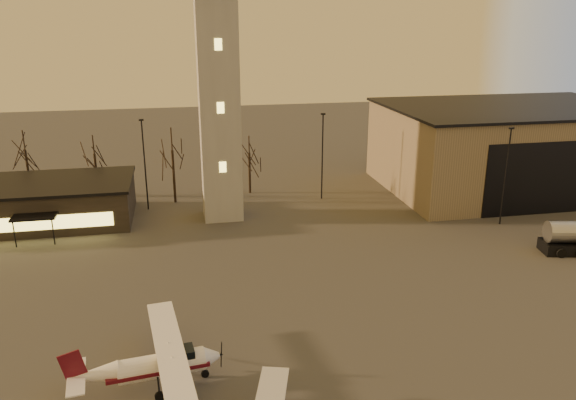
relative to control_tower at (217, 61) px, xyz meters
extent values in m
plane|color=#3E3C39|center=(0.00, -30.00, -16.33)|extent=(220.00, 220.00, 0.00)
cube|color=#9B9793|center=(0.00, 0.00, -4.33)|extent=(4.00, 4.00, 24.00)
cube|color=#877758|center=(36.00, 4.00, -11.33)|extent=(30.00, 20.00, 10.00)
cube|color=black|center=(36.00, 4.00, -6.18)|extent=(30.60, 20.60, 0.30)
cube|color=black|center=(36.00, -6.02, -12.33)|extent=(18.00, 0.10, 8.00)
cube|color=black|center=(-22.00, 2.00, -14.33)|extent=(25.00, 10.00, 4.00)
cube|color=black|center=(-22.00, 2.00, -12.18)|extent=(25.40, 10.40, 0.30)
cube|color=black|center=(-18.00, -4.00, -13.73)|extent=(4.00, 2.00, 0.20)
cylinder|color=black|center=(-8.00, 4.00, -11.33)|extent=(0.16, 0.16, 10.00)
cube|color=black|center=(-8.00, 4.00, -6.28)|extent=(0.50, 0.25, 0.18)
cylinder|color=black|center=(12.00, 4.00, -11.33)|extent=(0.16, 0.16, 10.00)
cube|color=black|center=(12.00, 4.00, -6.28)|extent=(0.50, 0.25, 0.18)
cylinder|color=black|center=(28.00, -8.00, -11.33)|extent=(0.16, 0.16, 10.00)
cube|color=black|center=(28.00, -8.00, -6.28)|extent=(0.50, 0.25, 0.18)
cylinder|color=black|center=(-14.00, 10.00, -13.70)|extent=(0.28, 0.28, 5.25)
cylinder|color=black|center=(-5.00, 6.00, -13.25)|extent=(0.28, 0.28, 6.16)
cylinder|color=black|center=(4.00, 8.00, -13.84)|extent=(0.28, 0.28, 4.97)
cylinder|color=black|center=(-22.00, 12.00, -13.53)|extent=(0.28, 0.28, 5.60)
cylinder|color=white|center=(-6.00, -28.65, -14.99)|extent=(5.06, 1.97, 1.39)
cone|color=white|center=(-3.13, -28.31, -14.99)|extent=(1.12, 1.43, 1.33)
cone|color=white|center=(-9.62, -29.09, -14.83)|extent=(2.69, 1.48, 1.18)
cube|color=black|center=(-4.94, -28.53, -14.50)|extent=(1.73, 1.31, 0.75)
cube|color=#510B17|center=(-6.21, -28.68, -15.04)|extent=(5.92, 2.12, 0.24)
cube|color=white|center=(-5.47, -28.59, -14.15)|extent=(3.00, 11.89, 0.15)
cube|color=white|center=(-10.57, -29.20, -14.72)|extent=(1.38, 3.63, 0.09)
cube|color=#510B17|center=(-10.68, -29.22, -13.97)|extent=(1.49, 0.26, 1.82)
camera|label=1|loc=(-4.30, -57.28, 4.05)|focal=35.00mm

